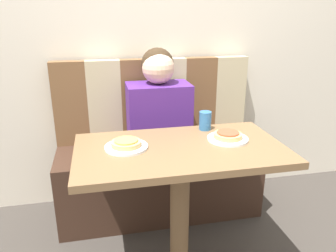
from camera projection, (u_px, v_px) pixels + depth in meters
The scene contains 10 objects.
wall_back at pixel (150, 22), 2.24m from camera, with size 7.00×0.05×2.60m.
booth_seat at pixel (159, 179), 2.32m from camera, with size 1.37×0.48×0.49m.
booth_backrest at pixel (154, 100), 2.32m from camera, with size 1.37×0.08×0.58m.
dining_table at pixel (180, 167), 1.64m from camera, with size 1.03×0.58×0.74m.
person at pixel (158, 103), 2.14m from camera, with size 0.41×0.26×0.67m.
plate_left at pixel (126, 147), 1.59m from camera, with size 0.21×0.21×0.01m.
plate_right at pixel (228, 139), 1.69m from camera, with size 0.21×0.21×0.01m.
pizza_left at pixel (126, 143), 1.58m from camera, with size 0.15×0.15×0.03m.
pizza_right at pixel (228, 135), 1.69m from camera, with size 0.15×0.15×0.03m.
drinking_cup at pixel (205, 121), 1.83m from camera, with size 0.07×0.07×0.10m.
Camera 1 is at (-0.37, -1.44, 1.36)m, focal length 35.00 mm.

